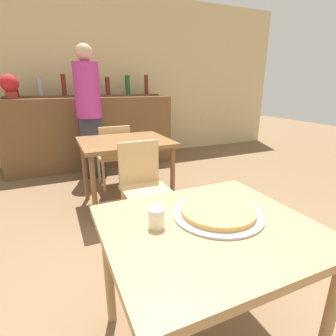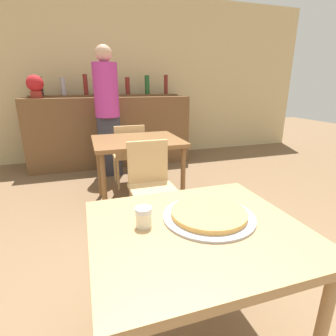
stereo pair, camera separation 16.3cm
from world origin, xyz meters
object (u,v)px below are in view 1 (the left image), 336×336
object	(u,v)px
chair_far_side_front	(143,181)
cheese_shaker	(156,218)
pizza_tray	(218,212)
person_standing	(89,109)
potted_plant	(10,85)
chair_far_side_back	(114,152)

from	to	relation	value
chair_far_side_front	cheese_shaker	size ratio (longest dim) A/B	9.30
pizza_tray	person_standing	distance (m)	2.91
person_standing	potted_plant	size ratio (longest dim) A/B	5.57
chair_far_side_front	potted_plant	size ratio (longest dim) A/B	2.54
potted_plant	person_standing	bearing A→B (deg)	-28.84
cheese_shaker	person_standing	size ratio (longest dim) A/B	0.05
pizza_tray	chair_far_side_front	bearing A→B (deg)	89.03
pizza_tray	person_standing	world-z (taller)	person_standing
person_standing	pizza_tray	bearing A→B (deg)	-86.62
chair_far_side_front	potted_plant	bearing A→B (deg)	117.28
cheese_shaker	potted_plant	world-z (taller)	potted_plant
person_standing	cheese_shaker	bearing A→B (deg)	-92.72
pizza_tray	potted_plant	size ratio (longest dim) A/B	1.32
person_standing	chair_far_side_back	bearing A→B (deg)	-70.94
chair_far_side_back	cheese_shaker	bearing A→B (deg)	81.97
chair_far_side_front	person_standing	size ratio (longest dim) A/B	0.46
chair_far_side_back	person_standing	size ratio (longest dim) A/B	0.46
potted_plant	chair_far_side_front	bearing A→B (deg)	-62.72
chair_far_side_front	potted_plant	xyz separation A→B (m)	(-1.15, 2.24, 0.83)
chair_far_side_back	pizza_tray	size ratio (longest dim) A/B	1.93
pizza_tray	cheese_shaker	world-z (taller)	cheese_shaker
chair_far_side_back	chair_far_side_front	bearing A→B (deg)	90.00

